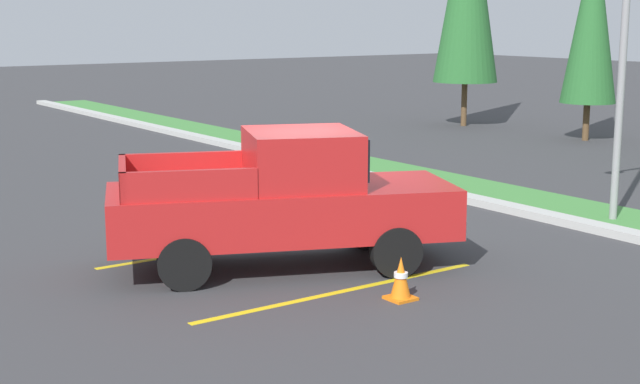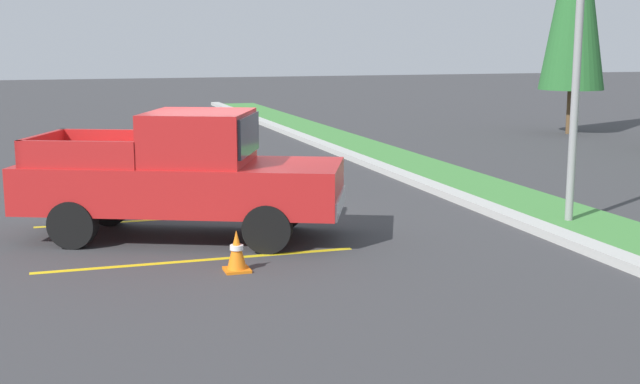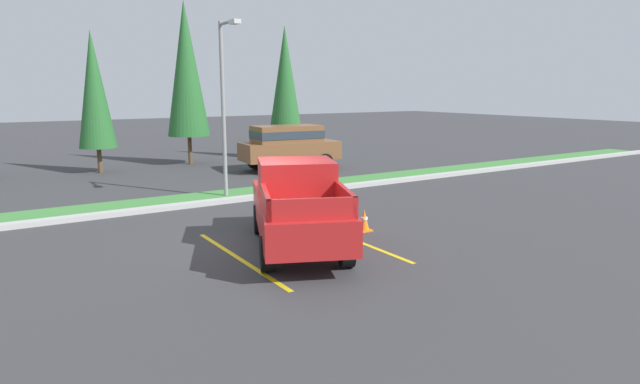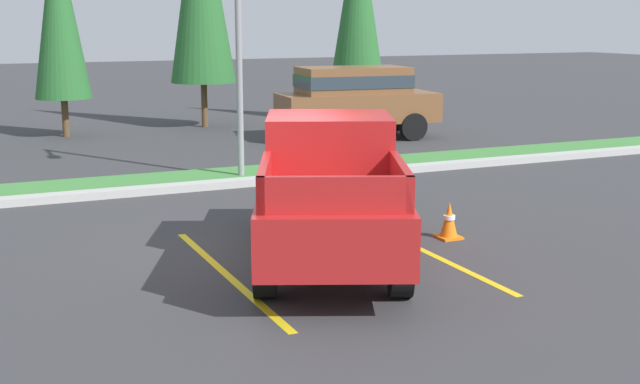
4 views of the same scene
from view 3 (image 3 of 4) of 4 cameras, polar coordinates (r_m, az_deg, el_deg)
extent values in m
plane|color=#38383A|center=(13.45, -6.59, -5.47)|extent=(120.00, 120.00, 0.00)
cube|color=yellow|center=(12.35, -8.59, -7.00)|extent=(0.12, 4.80, 0.01)
cube|color=yellow|center=(13.83, 3.25, -4.94)|extent=(0.12, 4.80, 0.01)
cube|color=#B2B2AD|center=(17.94, -13.62, -1.32)|extent=(56.00, 0.40, 0.15)
cube|color=#42843D|center=(18.97, -14.70, -0.85)|extent=(56.00, 1.80, 0.06)
cylinder|color=black|center=(14.34, -6.47, -2.86)|extent=(0.56, 0.81, 0.76)
cylinder|color=black|center=(14.52, 0.25, -2.62)|extent=(0.56, 0.81, 0.76)
cylinder|color=black|center=(11.36, -5.65, -6.54)|extent=(0.56, 0.81, 0.76)
cylinder|color=black|center=(11.58, 2.82, -6.15)|extent=(0.56, 0.81, 0.76)
cube|color=red|center=(12.79, -2.35, -2.19)|extent=(3.79, 5.53, 0.76)
cube|color=red|center=(12.93, -2.54, 1.57)|extent=(2.25, 2.16, 0.84)
cube|color=#2D3842|center=(13.73, -2.95, 2.32)|extent=(1.51, 0.69, 0.63)
cube|color=red|center=(11.18, -5.79, -1.00)|extent=(0.84, 1.79, 0.44)
cube|color=red|center=(11.41, 2.76, -0.72)|extent=(0.84, 1.79, 0.44)
cube|color=red|center=(10.39, -0.79, -1.86)|extent=(1.69, 0.80, 0.44)
cube|color=silver|center=(15.32, -3.51, -0.93)|extent=(1.72, 0.86, 0.28)
cylinder|color=black|center=(26.79, -1.19, 3.65)|extent=(0.82, 0.34, 0.80)
cylinder|color=black|center=(25.29, 0.49, 3.22)|extent=(0.82, 0.34, 0.80)
cylinder|color=black|center=(25.71, -6.82, 3.27)|extent=(0.82, 0.34, 0.80)
cylinder|color=black|center=(24.14, -5.43, 2.80)|extent=(0.82, 0.34, 0.80)
cube|color=brown|center=(25.38, -3.21, 4.41)|extent=(4.76, 2.28, 0.84)
cube|color=brown|center=(25.25, -3.54, 6.20)|extent=(3.25, 1.97, 0.76)
cube|color=#2D3842|center=(25.25, -3.54, 6.16)|extent=(3.29, 2.02, 0.36)
cylinder|color=gray|center=(18.98, -10.25, 8.39)|extent=(0.14, 0.14, 6.01)
cylinder|color=gray|center=(18.54, -9.82, 17.35)|extent=(0.10, 1.20, 0.10)
cube|color=silver|center=(17.98, -9.04, 17.45)|extent=(0.24, 0.44, 0.14)
cylinder|color=brown|center=(26.58, -22.38, 3.15)|extent=(0.20, 0.20, 1.14)
cone|color=#28662D|center=(26.38, -22.88, 10.00)|extent=(1.65, 1.65, 5.22)
cylinder|color=brown|center=(28.16, -13.66, 4.37)|extent=(0.20, 0.20, 1.45)
cone|color=#28662D|center=(28.01, -14.03, 12.59)|extent=(2.10, 2.10, 6.61)
cylinder|color=brown|center=(29.67, -3.64, 4.80)|extent=(0.20, 0.20, 1.28)
cone|color=#28662D|center=(29.51, -3.72, 11.66)|extent=(1.84, 1.84, 5.82)
cube|color=orange|center=(14.58, 4.70, -4.07)|extent=(0.36, 0.36, 0.04)
cone|color=orange|center=(14.50, 4.72, -2.92)|extent=(0.28, 0.28, 0.56)
cylinder|color=white|center=(14.50, 4.72, -2.81)|extent=(0.19, 0.19, 0.07)
camera|label=1|loc=(17.89, 46.84, 7.50)|focal=50.86mm
camera|label=2|loc=(21.78, 33.85, 7.64)|focal=47.11mm
camera|label=4|loc=(1.45, 45.30, -5.87)|focal=46.74mm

